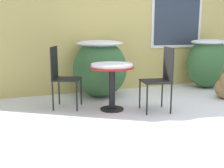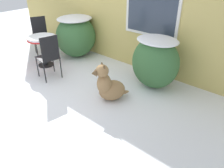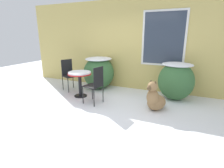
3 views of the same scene
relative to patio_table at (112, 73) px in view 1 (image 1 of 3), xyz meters
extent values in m
plane|color=white|center=(1.10, -0.75, -0.60)|extent=(16.00, 16.00, 0.00)
cube|color=tan|center=(1.10, 1.45, 0.84)|extent=(8.00, 0.06, 2.89)
cube|color=silver|center=(2.11, 1.40, 1.08)|extent=(1.30, 0.04, 1.64)
cube|color=#2D3847|center=(2.11, 1.39, 1.08)|extent=(1.18, 0.01, 1.52)
ellipsoid|color=#386638|center=(0.12, 0.95, -0.06)|extent=(1.02, 1.08, 1.08)
ellipsoid|color=white|center=(0.12, 0.95, 0.42)|extent=(0.86, 0.92, 0.12)
ellipsoid|color=#386638|center=(2.61, 0.87, -0.07)|extent=(0.98, 0.82, 1.07)
ellipsoid|color=white|center=(2.61, 0.87, 0.41)|extent=(0.83, 0.69, 0.12)
cylinder|color=black|center=(0.00, 0.00, -0.59)|extent=(0.38, 0.38, 0.03)
cylinder|color=black|center=(0.00, 0.00, -0.25)|extent=(0.10, 0.10, 0.65)
cylinder|color=red|center=(0.00, 0.00, 0.09)|extent=(0.68, 0.68, 0.03)
cylinder|color=white|center=(0.00, 0.00, 0.13)|extent=(0.66, 0.66, 0.04)
cube|color=black|center=(-0.64, 0.39, -0.12)|extent=(0.56, 0.56, 0.02)
cube|color=black|center=(-0.82, 0.47, 0.15)|extent=(0.18, 0.36, 0.52)
cylinder|color=black|center=(-0.54, 0.13, -0.37)|extent=(0.02, 0.02, 0.47)
cylinder|color=black|center=(-0.38, 0.48, -0.37)|extent=(0.02, 0.02, 0.47)
cylinder|color=black|center=(-0.89, 0.30, -0.37)|extent=(0.02, 0.02, 0.47)
cylinder|color=black|center=(-0.73, 0.64, -0.37)|extent=(0.02, 0.02, 0.47)
cube|color=black|center=(0.61, -0.30, -0.12)|extent=(0.49, 0.49, 0.02)
cube|color=black|center=(0.81, -0.34, 0.15)|extent=(0.08, 0.38, 0.52)
cylinder|color=black|center=(0.46, -0.08, -0.37)|extent=(0.02, 0.02, 0.47)
cylinder|color=black|center=(0.39, -0.46, -0.37)|extent=(0.02, 0.02, 0.47)
cylinder|color=black|center=(0.83, -0.15, -0.37)|extent=(0.02, 0.02, 0.47)
cylinder|color=black|center=(0.77, -0.53, -0.37)|extent=(0.02, 0.02, 0.47)
ellipsoid|color=#937047|center=(2.38, 0.14, -0.52)|extent=(0.19, 0.25, 0.07)
camera|label=1|loc=(-1.58, -4.07, 0.68)|focal=45.00mm
camera|label=2|loc=(4.55, -2.75, 1.78)|focal=35.00mm
camera|label=3|loc=(2.88, -4.17, 1.20)|focal=28.00mm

